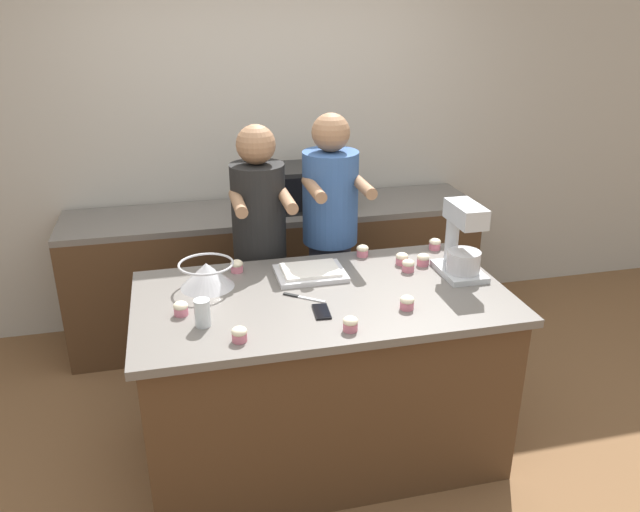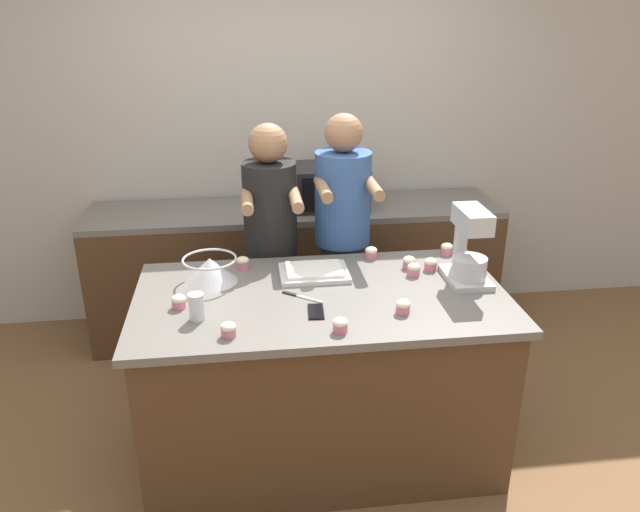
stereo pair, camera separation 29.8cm
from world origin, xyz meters
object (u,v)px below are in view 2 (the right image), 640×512
at_px(baking_tray, 314,272).
at_px(person_right, 342,248).
at_px(drinking_glass, 197,307).
at_px(cupcake_1, 431,264).
at_px(mixing_bowl, 210,269).
at_px(cupcake_9, 228,329).
at_px(cupcake_7, 403,306).
at_px(cell_phone, 316,311).
at_px(cupcake_3, 414,269).
at_px(cupcake_0, 179,301).
at_px(cupcake_8, 409,262).
at_px(cupcake_4, 340,325).
at_px(cupcake_2, 243,262).
at_px(cupcake_6, 371,252).
at_px(stand_mixer, 469,250).
at_px(cupcake_5, 447,249).
at_px(knife, 300,296).
at_px(microwave_oven, 330,186).
at_px(person_left, 272,254).

bearing_deg(baking_tray, person_right, 63.63).
height_order(drinking_glass, cupcake_1, drinking_glass).
xyz_separation_m(mixing_bowl, cupcake_9, (0.09, -0.57, -0.04)).
bearing_deg(cupcake_7, cell_phone, 171.95).
bearing_deg(cupcake_1, cupcake_3, -151.86).
bearing_deg(cupcake_7, cupcake_9, -171.96).
bearing_deg(cupcake_0, cupcake_9, -52.11).
relative_size(person_right, baking_tray, 4.73).
height_order(cupcake_3, cupcake_8, same).
height_order(cupcake_3, cupcake_4, same).
bearing_deg(cupcake_2, baking_tray, -20.85).
relative_size(cupcake_0, cupcake_7, 1.00).
bearing_deg(cupcake_6, cupcake_4, -110.73).
xyz_separation_m(stand_mixer, cupcake_7, (-0.40, -0.30, -0.14)).
relative_size(stand_mixer, cupcake_5, 5.74).
bearing_deg(cupcake_4, drinking_glass, 162.54).
relative_size(mixing_bowl, knife, 1.48).
distance_m(cell_phone, knife, 0.18).
xyz_separation_m(mixing_bowl, cupcake_8, (1.03, 0.04, -0.04)).
height_order(baking_tray, cupcake_7, cupcake_7).
bearing_deg(person_right, stand_mixer, -48.66).
relative_size(microwave_oven, cell_phone, 3.30).
distance_m(cupcake_1, cupcake_5, 0.25).
bearing_deg(cupcake_8, stand_mixer, -38.21).
bearing_deg(drinking_glass, cupcake_1, 18.46).
relative_size(stand_mixer, cell_phone, 2.58).
xyz_separation_m(stand_mixer, cupcake_3, (-0.24, 0.10, -0.14)).
bearing_deg(cupcake_7, cupcake_2, 139.80).
xyz_separation_m(cupcake_0, cupcake_5, (1.43, 0.47, 0.00)).
distance_m(cupcake_0, cupcake_7, 1.03).
height_order(person_left, cupcake_8, person_left).
bearing_deg(baking_tray, cupcake_0, -157.01).
xyz_separation_m(person_left, cupcake_5, (0.96, -0.26, 0.09)).
xyz_separation_m(microwave_oven, cell_phone, (-0.29, -1.53, -0.14)).
bearing_deg(cupcake_9, person_right, 57.34).
bearing_deg(baking_tray, cupcake_7, -52.95).
bearing_deg(person_right, cell_phone, -106.97).
bearing_deg(baking_tray, mixing_bowl, -179.02).
height_order(mixing_bowl, cupcake_5, mixing_bowl).
relative_size(person_right, microwave_oven, 3.40).
bearing_deg(cupcake_1, cupcake_8, 160.27).
bearing_deg(microwave_oven, cupcake_9, -111.85).
xyz_separation_m(cell_phone, cupcake_5, (0.81, 0.60, 0.03)).
relative_size(cupcake_5, cupcake_7, 1.00).
bearing_deg(baking_tray, cupcake_3, -7.31).
relative_size(cupcake_0, cupcake_6, 1.00).
relative_size(cell_phone, cupcake_4, 2.23).
bearing_deg(mixing_bowl, cupcake_4, -46.12).
height_order(cupcake_3, cupcake_9, same).
xyz_separation_m(mixing_bowl, microwave_oven, (0.77, 1.13, 0.07)).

